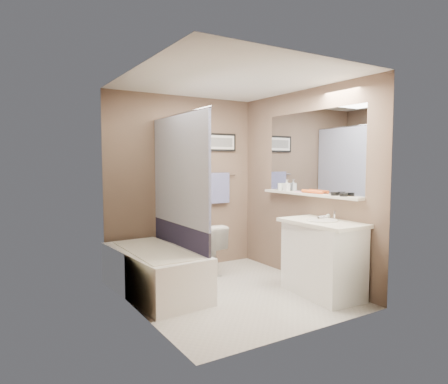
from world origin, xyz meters
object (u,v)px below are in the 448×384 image
vanity (322,260)px  candle_bowl_far (335,194)px  toilet (204,248)px  soap_bottle (287,185)px  glass_jar (281,187)px  hair_brush_back (309,191)px  bathtub (155,272)px  candle_bowl_near (344,195)px  hair_brush_front (315,192)px

vanity → candle_bowl_far: (0.19, 0.01, 0.73)m
toilet → soap_bottle: 1.39m
glass_jar → soap_bottle: soap_bottle is taller
hair_brush_back → vanity: bearing=-113.5°
bathtub → hair_brush_back: hair_brush_back is taller
candle_bowl_far → glass_jar: size_ratio=0.90×
vanity → soap_bottle: (0.19, 0.84, 0.79)m
candle_bowl_near → hair_brush_front: 0.44m
candle_bowl_far → soap_bottle: 0.83m
hair_brush_back → soap_bottle: size_ratio=1.48×
glass_jar → toilet: bearing=151.1°
candle_bowl_near → hair_brush_front: size_ratio=0.41×
candle_bowl_far → glass_jar: bearing=90.0°
candle_bowl_near → toilet: bearing=119.7°
glass_jar → hair_brush_back: bearing=-90.0°
bathtub → toilet: (0.88, 0.44, 0.09)m
hair_brush_back → candle_bowl_near: bearing=-90.0°
hair_brush_front → soap_bottle: size_ratio=1.48×
vanity → hair_brush_back: bearing=71.5°
bathtub → candle_bowl_near: (1.79, -1.14, 0.89)m
candle_bowl_far → soap_bottle: (0.00, 0.83, 0.05)m
bathtub → candle_bowl_far: size_ratio=16.67×
vanity → candle_bowl_far: candle_bowl_far is taller
hair_brush_front → candle_bowl_far: bearing=-90.0°
bathtub → hair_brush_back: (1.79, -0.60, 0.89)m
vanity → hair_brush_front: (0.19, 0.32, 0.74)m
toilet → vanity: size_ratio=0.75×
vanity → hair_brush_back: 0.87m
bathtub → glass_jar: size_ratio=15.00×
soap_bottle → bathtub: bearing=174.2°
bathtub → candle_bowl_near: 2.30m
bathtub → candle_bowl_far: 2.24m
candle_bowl_far → bathtub: bearing=150.4°
candle_bowl_near → hair_brush_front: hair_brush_front is taller
vanity → bathtub: bearing=152.4°
bathtub → vanity: (1.60, -1.03, 0.15)m
hair_brush_front → bathtub: bearing=158.3°
glass_jar → soap_bottle: (0.00, -0.12, 0.02)m
candle_bowl_far → hair_brush_front: hair_brush_front is taller
vanity → hair_brush_front: bearing=64.8°
bathtub → candle_bowl_near: candle_bowl_near is taller
toilet → vanity: (0.72, -1.47, 0.06)m
bathtub → toilet: bearing=22.2°
bathtub → glass_jar: glass_jar is taller
bathtub → hair_brush_front: bearing=-25.9°
candle_bowl_near → hair_brush_back: hair_brush_back is taller
candle_bowl_far → soap_bottle: bearing=90.0°
bathtub → glass_jar: bearing=-6.1°
bathtub → glass_jar: 2.01m
candle_bowl_far → toilet: bearing=121.8°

